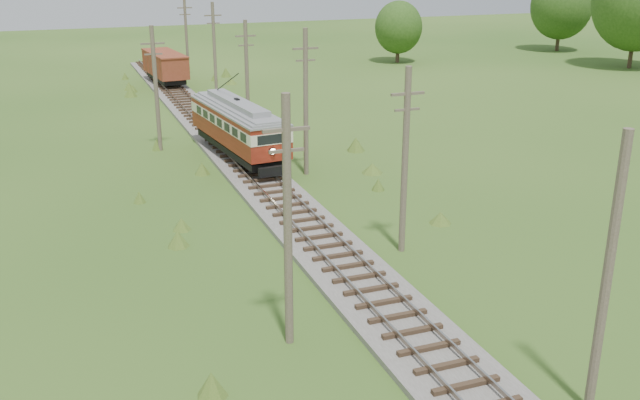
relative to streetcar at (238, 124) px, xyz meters
name	(u,v)px	position (x,y,z in m)	size (l,w,h in m)	color
railbed_main	(245,164)	(0.00, -1.39, -2.34)	(3.60, 96.00, 0.57)	#605B54
streetcar	(238,124)	(0.00, 0.00, 0.00)	(3.94, 11.91, 5.39)	black
gondola	(165,65)	(0.00, 30.07, -0.41)	(3.60, 8.93, 2.89)	black
gravel_pile	(245,106)	(4.32, 14.57, -1.98)	(3.23, 3.42, 1.17)	gray
utility_pole_r_1	(607,279)	(3.10, -30.39, 1.87)	(0.30, 0.30, 8.80)	brown
utility_pole_r_2	(405,160)	(3.30, -17.39, 1.89)	(1.60, 0.30, 8.60)	brown
utility_pole_r_3	(306,101)	(3.20, -4.39, 2.09)	(1.60, 0.30, 9.00)	brown
utility_pole_r_4	(247,74)	(3.00, 8.61, 1.79)	(1.60, 0.30, 8.40)	brown
utility_pole_r_5	(215,50)	(3.40, 21.61, 2.04)	(1.60, 0.30, 8.90)	brown
utility_pole_r_6	(186,36)	(3.20, 34.61, 1.94)	(1.60, 0.30, 8.70)	brown
utility_pole_l_a	(288,221)	(-4.20, -23.39, 2.09)	(1.60, 0.30, 9.00)	brown
utility_pole_l_b	(156,88)	(-4.50, 4.61, 1.89)	(1.60, 0.30, 8.60)	brown
tree_right_4	(638,1)	(54.00, 22.61, 5.21)	(10.50, 10.50, 13.53)	#38281C
tree_right_5	(562,5)	(56.00, 38.61, 3.66)	(8.40, 8.40, 10.82)	#38281C
tree_mid_b	(398,27)	(30.00, 36.61, 1.80)	(5.88, 5.88, 7.57)	#38281C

